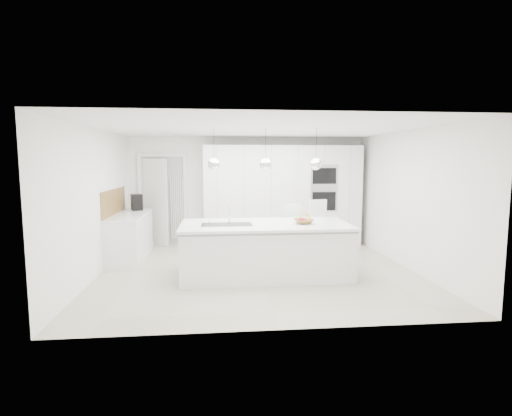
{
  "coord_description": "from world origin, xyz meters",
  "views": [
    {
      "loc": [
        -0.71,
        -6.88,
        1.95
      ],
      "look_at": [
        0.0,
        0.3,
        1.1
      ],
      "focal_mm": 28.0,
      "sensor_mm": 36.0,
      "label": 1
    }
  ],
  "objects": [
    {
      "name": "floor",
      "position": [
        0.0,
        0.0,
        0.0
      ],
      "size": [
        5.5,
        5.5,
        0.0
      ],
      "primitive_type": "plane",
      "color": "#BEB79C",
      "rests_on": "ground"
    },
    {
      "name": "tall_cabinets",
      "position": [
        0.8,
        2.2,
        1.15
      ],
      "size": [
        3.6,
        0.6,
        2.3
      ],
      "primitive_type": "cube",
      "color": "white",
      "rests_on": "floor"
    },
    {
      "name": "ceiling",
      "position": [
        0.0,
        0.0,
        2.5
      ],
      "size": [
        5.5,
        5.5,
        0.0
      ],
      "primitive_type": "plane",
      "rotation": [
        3.14,
        0.0,
        0.0
      ],
      "color": "white",
      "rests_on": "wall_back"
    },
    {
      "name": "banana_bunch",
      "position": [
        0.76,
        -0.35,
        1.02
      ],
      "size": [
        0.24,
        0.17,
        0.21
      ],
      "primitive_type": "torus",
      "rotation": [
        1.22,
        0.0,
        0.35
      ],
      "color": "yellow",
      "rests_on": "fruit_bowl"
    },
    {
      "name": "apple_b",
      "position": [
        0.7,
        -0.34,
        0.97
      ],
      "size": [
        0.07,
        0.07,
        0.07
      ],
      "primitive_type": "sphere",
      "color": "red",
      "rests_on": "fruit_bowl"
    },
    {
      "name": "left_worktop",
      "position": [
        -2.45,
        1.2,
        0.88
      ],
      "size": [
        0.62,
        1.82,
        0.04
      ],
      "primitive_type": "cube",
      "color": "white",
      "rests_on": "left_base_cabinets"
    },
    {
      "name": "radiator",
      "position": [
        -1.63,
        2.46,
        0.85
      ],
      "size": [
        0.32,
        0.04,
        1.4
      ],
      "primitive_type": null,
      "color": "white",
      "rests_on": "floor"
    },
    {
      "name": "fruit_bowl",
      "position": [
        0.74,
        -0.34,
        0.94
      ],
      "size": [
        0.34,
        0.34,
        0.08
      ],
      "primitive_type": "imported",
      "rotation": [
        0.0,
        0.0,
        0.02
      ],
      "color": "olive",
      "rests_on": "island_worktop"
    },
    {
      "name": "doorway_frame",
      "position": [
        -1.95,
        2.47,
        1.02
      ],
      "size": [
        1.11,
        0.08,
        2.13
      ],
      "primitive_type": null,
      "color": "white",
      "rests_on": "floor"
    },
    {
      "name": "wall_back",
      "position": [
        0.0,
        2.5,
        1.25
      ],
      "size": [
        5.5,
        0.0,
        5.5
      ],
      "primitive_type": "plane",
      "rotation": [
        1.57,
        0.0,
        0.0
      ],
      "color": "white",
      "rests_on": "ground"
    },
    {
      "name": "wall_left",
      "position": [
        -2.75,
        0.0,
        1.25
      ],
      "size": [
        0.0,
        5.0,
        5.0
      ],
      "primitive_type": "plane",
      "rotation": [
        1.57,
        0.0,
        1.57
      ],
      "color": "white",
      "rests_on": "ground"
    },
    {
      "name": "bar_stool_left",
      "position": [
        0.73,
        0.54,
        0.56
      ],
      "size": [
        0.39,
        0.53,
        1.13
      ],
      "primitive_type": null,
      "rotation": [
        0.0,
        0.0,
        -0.04
      ],
      "color": "white",
      "rests_on": "floor"
    },
    {
      "name": "bar_stool_right",
      "position": [
        1.29,
        0.69,
        0.59
      ],
      "size": [
        0.5,
        0.61,
        1.18
      ],
      "primitive_type": null,
      "rotation": [
        0.0,
        0.0,
        0.23
      ],
      "color": "white",
      "rests_on": "floor"
    },
    {
      "name": "oven_stack",
      "position": [
        1.7,
        1.89,
        1.35
      ],
      "size": [
        0.62,
        0.04,
        1.05
      ],
      "primitive_type": null,
      "color": "#A5A5A8",
      "rests_on": "tall_cabinets"
    },
    {
      "name": "island_tap",
      "position": [
        -0.5,
        -0.1,
        1.05
      ],
      "size": [
        0.02,
        0.02,
        0.3
      ],
      "primitive_type": "cylinder",
      "color": "white",
      "rests_on": "island_worktop"
    },
    {
      "name": "pendant_left",
      "position": [
        -0.75,
        -0.3,
        1.9
      ],
      "size": [
        0.2,
        0.2,
        0.2
      ],
      "primitive_type": "sphere",
      "color": "white",
      "rests_on": "ceiling"
    },
    {
      "name": "island_sink",
      "position": [
        -0.55,
        -0.3,
        0.82
      ],
      "size": [
        0.84,
        0.44,
        0.18
      ],
      "primitive_type": null,
      "color": "#3F3F42",
      "rests_on": "island_worktop"
    },
    {
      "name": "apple_c",
      "position": [
        0.73,
        -0.38,
        0.97
      ],
      "size": [
        0.07,
        0.07,
        0.07
      ],
      "primitive_type": "sphere",
      "color": "red",
      "rests_on": "fruit_bowl"
    },
    {
      "name": "espresso_machine",
      "position": [
        -2.43,
        1.87,
        1.07
      ],
      "size": [
        0.3,
        0.37,
        0.34
      ],
      "primitive_type": "cube",
      "rotation": [
        0.0,
        0.0,
        0.36
      ],
      "color": "black",
      "rests_on": "left_worktop"
    },
    {
      "name": "hallway_door",
      "position": [
        -2.2,
        2.42,
        1.0
      ],
      "size": [
        0.76,
        0.38,
        2.0
      ],
      "primitive_type": "cube",
      "rotation": [
        0.0,
        0.0,
        -0.44
      ],
      "color": "white",
      "rests_on": "floor"
    },
    {
      "name": "pendant_right",
      "position": [
        0.95,
        -0.3,
        1.9
      ],
      "size": [
        0.2,
        0.2,
        0.2
      ],
      "primitive_type": "sphere",
      "color": "white",
      "rests_on": "ceiling"
    },
    {
      "name": "island_base",
      "position": [
        0.1,
        -0.3,
        0.43
      ],
      "size": [
        2.8,
        1.2,
        0.86
      ],
      "primitive_type": "cube",
      "color": "white",
      "rests_on": "floor"
    },
    {
      "name": "left_base_cabinets",
      "position": [
        -2.45,
        1.2,
        0.43
      ],
      "size": [
        0.6,
        1.8,
        0.86
      ],
      "primitive_type": "cube",
      "color": "white",
      "rests_on": "floor"
    },
    {
      "name": "island_worktop",
      "position": [
        0.1,
        -0.25,
        0.88
      ],
      "size": [
        2.84,
        1.4,
        0.04
      ],
      "primitive_type": "cube",
      "color": "white",
      "rests_on": "island_base"
    },
    {
      "name": "apple_a",
      "position": [
        0.7,
        -0.37,
        0.97
      ],
      "size": [
        0.08,
        0.08,
        0.08
      ],
      "primitive_type": "sphere",
      "color": "red",
      "rests_on": "fruit_bowl"
    },
    {
      "name": "pendant_mid",
      "position": [
        0.1,
        -0.3,
        1.9
      ],
      "size": [
        0.2,
        0.2,
        0.2
      ],
      "primitive_type": "sphere",
      "color": "white",
      "rests_on": "ceiling"
    },
    {
      "name": "oak_backsplash",
      "position": [
        -2.74,
        1.2,
        1.15
      ],
      "size": [
        0.02,
        1.8,
        0.5
      ],
      "primitive_type": "cube",
      "color": "olive",
      "rests_on": "wall_left"
    }
  ]
}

